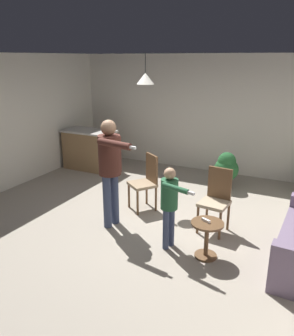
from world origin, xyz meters
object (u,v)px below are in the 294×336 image
at_px(person_child, 170,199).
at_px(spare_remote_on_table, 206,220).
at_px(dining_chair_by_counter, 146,180).
at_px(side_table_by_couch, 207,235).
at_px(dining_chair_near_wall, 216,198).
at_px(potted_plant_corner, 226,169).
at_px(kitchen_counter, 90,150).
at_px(person_adult, 110,162).

height_order(person_child, spare_remote_on_table, person_child).
xyz_separation_m(dining_chair_by_counter, spare_remote_on_table, (1.42, -1.03, -0.01)).
relative_size(side_table_by_couch, dining_chair_near_wall, 0.52).
relative_size(person_child, potted_plant_corner, 1.56).
relative_size(side_table_by_couch, potted_plant_corner, 0.68).
height_order(side_table_by_couch, person_child, person_child).
distance_m(kitchen_counter, dining_chair_by_counter, 2.71).
height_order(side_table_by_couch, person_adult, person_adult).
distance_m(person_adult, dining_chair_by_counter, 1.00).
relative_size(person_adult, spare_remote_on_table, 13.30).
bearing_deg(dining_chair_near_wall, person_child, 67.61).
height_order(dining_chair_by_counter, spare_remote_on_table, dining_chair_by_counter).
bearing_deg(kitchen_counter, spare_remote_on_table, -34.09).
xyz_separation_m(person_child, dining_chair_by_counter, (-0.90, 1.04, -0.20)).
distance_m(side_table_by_couch, potted_plant_corner, 2.73).
relative_size(side_table_by_couch, person_child, 0.43).
height_order(dining_chair_near_wall, potted_plant_corner, dining_chair_near_wall).
bearing_deg(person_adult, dining_chair_near_wall, 121.65).
relative_size(dining_chair_by_counter, potted_plant_corner, 1.30).
xyz_separation_m(dining_chair_near_wall, potted_plant_corner, (-0.31, 1.88, -0.12)).
bearing_deg(dining_chair_near_wall, potted_plant_corner, -74.86).
height_order(person_child, dining_chair_by_counter, person_child).
bearing_deg(side_table_by_couch, person_adult, 172.43).
xyz_separation_m(person_child, dining_chair_near_wall, (0.44, 0.81, -0.20)).
relative_size(potted_plant_corner, spare_remote_on_table, 5.92).
bearing_deg(potted_plant_corner, person_adult, -116.30).
bearing_deg(person_adult, dining_chair_by_counter, 176.77).
bearing_deg(side_table_by_couch, dining_chair_by_counter, 144.21).
bearing_deg(spare_remote_on_table, dining_chair_near_wall, 96.08).
bearing_deg(person_child, person_adult, -85.56).
relative_size(kitchen_counter, potted_plant_corner, 1.64).
distance_m(side_table_by_couch, person_adult, 1.82).
height_order(dining_chair_by_counter, potted_plant_corner, dining_chair_by_counter).
height_order(person_adult, dining_chair_near_wall, person_adult).
xyz_separation_m(kitchen_counter, dining_chair_by_counter, (2.28, -1.47, 0.07)).
relative_size(kitchen_counter, dining_chair_near_wall, 1.26).
bearing_deg(dining_chair_by_counter, person_child, 166.81).
bearing_deg(kitchen_counter, dining_chair_near_wall, -25.20).
xyz_separation_m(person_child, potted_plant_corner, (0.13, 2.69, -0.32)).
distance_m(dining_chair_near_wall, spare_remote_on_table, 0.81).
bearing_deg(dining_chair_by_counter, person_adult, 112.51).
bearing_deg(dining_chair_by_counter, spare_remote_on_table, -179.88).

